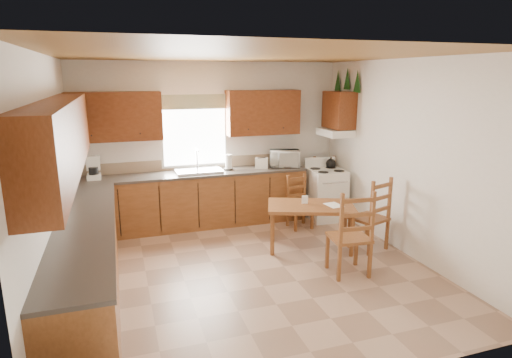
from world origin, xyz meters
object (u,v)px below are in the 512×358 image
object	(u,v)px
microwave	(285,158)
chair_far_left	(300,202)
chair_far_right	(327,187)
stove	(326,195)
chair_near_left	(349,232)
chair_near_right	(369,213)
dining_table	(310,226)

from	to	relation	value
microwave	chair_far_left	xyz separation A→B (m)	(0.03, -0.63, -0.63)
chair_far_left	chair_far_right	distance (m)	0.88
stove	chair_near_left	distance (m)	2.15
stove	chair_near_right	xyz separation A→B (m)	(-0.03, -1.40, 0.10)
stove	chair_far_right	bearing A→B (deg)	62.89
stove	chair_far_right	size ratio (longest dim) A/B	0.83
dining_table	stove	bearing A→B (deg)	73.70
dining_table	chair_far_left	bearing A→B (deg)	96.34
microwave	chair_near_right	size ratio (longest dim) A/B	0.44
stove	chair_far_left	world-z (taller)	chair_far_left
stove	chair_far_left	size ratio (longest dim) A/B	1.00
chair_near_left	chair_near_right	world-z (taller)	chair_near_left
stove	chair_far_right	world-z (taller)	chair_far_right
chair_near_left	chair_far_right	size ratio (longest dim) A/B	1.07
dining_table	chair_near_right	world-z (taller)	chair_near_right
stove	dining_table	xyz separation A→B (m)	(-0.82, -1.11, -0.10)
stove	chair_near_right	bearing A→B (deg)	-88.68
chair_near_left	chair_far_left	bearing A→B (deg)	-87.82
microwave	chair_near_left	size ratio (longest dim) A/B	0.42
stove	chair_near_left	xyz separation A→B (m)	(-0.72, -2.02, 0.12)
stove	chair_far_right	distance (m)	0.26
stove	microwave	world-z (taller)	microwave
microwave	chair_near_left	distance (m)	2.43
stove	chair_far_left	bearing A→B (deg)	-153.65
stove	chair_far_right	xyz separation A→B (m)	(0.12, 0.21, 0.09)
microwave	chair_far_left	size ratio (longest dim) A/B	0.54
microwave	chair_far_left	distance (m)	0.89
chair_near_left	chair_far_right	distance (m)	2.38
dining_table	chair_near_left	world-z (taller)	chair_near_left
stove	chair_near_right	distance (m)	1.40
chair_near_left	microwave	bearing A→B (deg)	-86.09
chair_far_left	chair_far_right	bearing A→B (deg)	28.62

